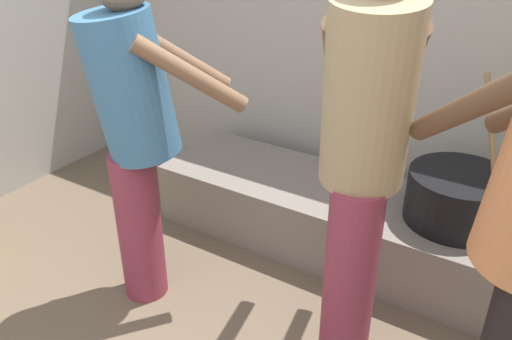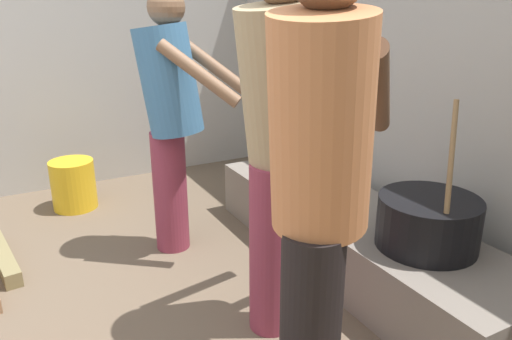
# 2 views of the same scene
# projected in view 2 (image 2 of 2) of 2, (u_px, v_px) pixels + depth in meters

# --- Properties ---
(block_enclosure_rear) EXTENTS (4.88, 0.20, 1.93)m
(block_enclosure_rear) POSITION_uv_depth(u_px,v_px,m) (456.00, 95.00, 2.65)
(block_enclosure_rear) COLOR #ADA8A0
(block_enclosure_rear) RESTS_ON ground_plane
(hearth_ledge) EXTENTS (2.14, 0.60, 0.34)m
(hearth_ledge) POSITION_uv_depth(u_px,v_px,m) (354.00, 238.00, 2.79)
(hearth_ledge) COLOR slate
(hearth_ledge) RESTS_ON ground_plane
(cooking_pot_main) EXTENTS (0.47, 0.47, 0.70)m
(cooking_pot_main) POSITION_uv_depth(u_px,v_px,m) (428.00, 222.00, 2.30)
(cooking_pot_main) COLOR black
(cooking_pot_main) RESTS_ON hearth_ledge
(cook_in_orange_shirt) EXTENTS (0.70, 0.71, 1.63)m
(cook_in_orange_shirt) POSITION_uv_depth(u_px,v_px,m) (319.00, 182.00, 1.47)
(cook_in_orange_shirt) COLOR black
(cook_in_orange_shirt) RESTS_ON ground_plane
(cook_in_blue_shirt) EXTENTS (0.66, 0.69, 1.51)m
(cook_in_blue_shirt) POSITION_uv_depth(u_px,v_px,m) (171.00, 110.00, 2.77)
(cook_in_blue_shirt) COLOR #8C3347
(cook_in_blue_shirt) RESTS_ON ground_plane
(cook_in_tan_shirt) EXTENTS (0.53, 0.74, 1.64)m
(cook_in_tan_shirt) POSITION_uv_depth(u_px,v_px,m) (278.00, 129.00, 2.04)
(cook_in_tan_shirt) COLOR #8C3347
(cook_in_tan_shirt) RESTS_ON ground_plane
(bucket_yellow_plastic) EXTENTS (0.31, 0.31, 0.36)m
(bucket_yellow_plastic) POSITION_uv_depth(u_px,v_px,m) (73.00, 184.00, 3.57)
(bucket_yellow_plastic) COLOR gold
(bucket_yellow_plastic) RESTS_ON ground_plane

